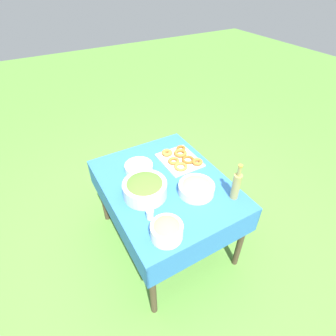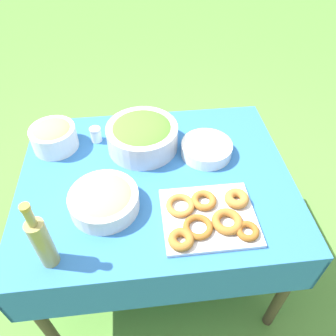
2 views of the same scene
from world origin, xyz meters
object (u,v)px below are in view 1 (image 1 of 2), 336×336
(donut_platter, at_px, (180,159))
(bread_bowl, at_px, (167,230))
(pasta_bowl, at_px, (196,188))
(salad_bowl, at_px, (145,188))
(plate_stack, at_px, (139,167))
(olive_oil_bottle, at_px, (236,185))

(donut_platter, relative_size, bread_bowl, 1.75)
(pasta_bowl, bearing_deg, salad_bowl, -116.15)
(salad_bowl, bearing_deg, plate_stack, 164.09)
(salad_bowl, height_order, bread_bowl, salad_bowl)
(salad_bowl, xyz_separation_m, plate_stack, (-0.29, 0.08, -0.04))
(bread_bowl, bearing_deg, salad_bowl, 173.36)
(donut_platter, xyz_separation_m, bread_bowl, (0.64, -0.50, 0.05))
(salad_bowl, height_order, pasta_bowl, salad_bowl)
(olive_oil_bottle, bearing_deg, bread_bowl, -84.78)
(donut_platter, relative_size, plate_stack, 1.56)
(pasta_bowl, bearing_deg, donut_platter, 165.11)
(salad_bowl, height_order, olive_oil_bottle, olive_oil_bottle)
(plate_stack, xyz_separation_m, bread_bowl, (0.70, -0.13, 0.04))
(donut_platter, height_order, plate_stack, plate_stack)
(salad_bowl, bearing_deg, donut_platter, 116.76)
(plate_stack, bearing_deg, olive_oil_bottle, 36.74)
(donut_platter, xyz_separation_m, plate_stack, (-0.06, -0.37, 0.01))
(plate_stack, bearing_deg, salad_bowl, -15.91)
(pasta_bowl, relative_size, donut_platter, 0.74)
(plate_stack, height_order, olive_oil_bottle, olive_oil_bottle)
(salad_bowl, distance_m, bread_bowl, 0.42)
(plate_stack, bearing_deg, pasta_bowl, 29.97)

